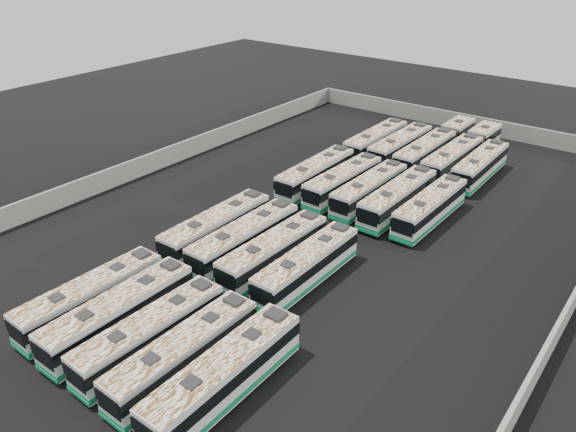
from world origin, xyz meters
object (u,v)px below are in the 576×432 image
at_px(bus_back_left, 400,147).
at_px(bus_back_far_right, 480,166).
at_px(bus_front_left, 120,313).
at_px(bus_midback_far_right, 430,208).
at_px(bus_front_center, 151,334).
at_px(bus_back_far_left, 376,142).
at_px(bus_midfront_far_left, 217,228).
at_px(bus_midback_right, 398,198).
at_px(bus_midfront_left, 245,239).
at_px(bus_front_right, 184,354).
at_px(bus_back_right, 463,152).
at_px(bus_front_far_left, 91,297).
at_px(bus_midfront_center, 274,252).
at_px(bus_midfront_right, 307,266).
at_px(bus_midback_center, 369,190).
at_px(bus_midback_left, 343,182).
at_px(bus_midback_far_left, 316,174).
at_px(bus_back_center, 436,146).

xyz_separation_m(bus_back_left, bus_back_far_right, (9.70, -0.03, -0.05)).
distance_m(bus_front_left, bus_midback_far_right, 29.47).
height_order(bus_front_center, bus_back_far_left, bus_back_far_left).
distance_m(bus_midfront_far_left, bus_midback_right, 17.79).
relative_size(bus_midfront_left, bus_midback_right, 1.00).
distance_m(bus_front_right, bus_back_right, 43.59).
xyz_separation_m(bus_front_left, bus_front_right, (6.40, -0.11, -0.06)).
xyz_separation_m(bus_front_far_left, bus_midfront_center, (6.38, 12.71, 0.02)).
bearing_deg(bus_midfront_right, bus_midback_center, 102.01).
bearing_deg(bus_midback_far_right, bus_front_center, -102.31).
height_order(bus_front_left, bus_front_center, bus_front_left).
bearing_deg(bus_midback_left, bus_midback_far_left, -176.32).
height_order(bus_front_far_left, bus_midback_left, bus_midback_left).
distance_m(bus_front_right, bus_back_far_left, 41.60).
bearing_deg(bus_midfront_center, bus_back_center, 91.01).
bearing_deg(bus_midback_left, bus_midfront_right, -65.81).
bearing_deg(bus_midback_far_right, bus_midback_far_left, -178.96).
xyz_separation_m(bus_midfront_far_left, bus_midback_center, (6.44, 15.06, -0.07)).
height_order(bus_front_far_left, bus_back_left, bus_back_left).
height_order(bus_back_center, bus_back_far_right, bus_back_center).
height_order(bus_midfront_far_left, bus_back_left, bus_midfront_far_left).
xyz_separation_m(bus_midback_left, bus_back_far_right, (9.60, 12.67, 0.00)).
relative_size(bus_midback_left, bus_back_far_left, 0.98).
height_order(bus_front_center, bus_midfront_left, bus_midfront_left).
bearing_deg(bus_midfront_right, bus_midback_right, 90.07).
height_order(bus_front_right, bus_back_right, bus_back_right).
relative_size(bus_front_right, bus_midfront_left, 0.96).
bearing_deg(bus_midfront_far_left, bus_front_far_left, -90.32).
xyz_separation_m(bus_front_left, bus_midback_far_left, (-3.25, 27.74, 0.00)).
distance_m(bus_midfront_center, bus_midback_far_left, 16.40).
bearing_deg(bus_front_center, bus_back_left, 95.83).
relative_size(bus_midfront_far_left, bus_midback_far_left, 1.01).
relative_size(bus_front_center, bus_front_right, 1.00).
relative_size(bus_midback_left, bus_back_left, 0.97).
xyz_separation_m(bus_front_center, bus_back_far_left, (-6.48, 40.45, 0.06)).
xyz_separation_m(bus_midfront_left, bus_back_right, (6.55, 30.73, -0.01)).
xyz_separation_m(bus_front_right, bus_midfront_center, (-3.19, 12.79, 0.03)).
distance_m(bus_midback_center, bus_back_center, 15.65).
height_order(bus_midfront_center, bus_midback_far_left, bus_midback_far_left).
bearing_deg(bus_front_left, bus_back_far_right, 75.97).
bearing_deg(bus_midback_center, bus_front_far_left, -102.33).
height_order(bus_midfront_far_left, bus_midfront_left, bus_midfront_far_left).
xyz_separation_m(bus_midback_left, bus_back_left, (-0.09, 12.69, 0.06)).
distance_m(bus_front_left, bus_midfront_center, 13.07).
distance_m(bus_front_far_left, bus_back_far_left, 40.40).
relative_size(bus_midfront_right, bus_back_right, 0.62).
xyz_separation_m(bus_front_far_left, bus_midback_far_right, (12.90, 27.85, -0.00)).
height_order(bus_front_far_left, bus_midback_far_right, bus_front_far_left).
xyz_separation_m(bus_midback_right, bus_midback_far_right, (3.28, 0.14, -0.06)).
relative_size(bus_front_left, bus_midback_left, 1.02).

